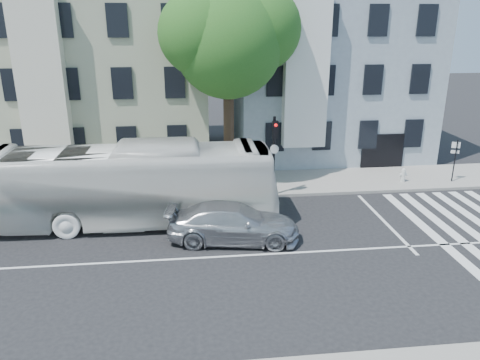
{
  "coord_description": "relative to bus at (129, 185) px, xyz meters",
  "views": [
    {
      "loc": [
        -2.17,
        -16.02,
        8.67
      ],
      "look_at": [
        -0.12,
        2.03,
        2.4
      ],
      "focal_mm": 35.0,
      "sensor_mm": 36.0,
      "label": 1
    }
  ],
  "objects": [
    {
      "name": "ground",
      "position": [
        4.82,
        -3.67,
        -1.8
      ],
      "size": [
        120.0,
        120.0,
        0.0
      ],
      "primitive_type": "plane",
      "color": "black",
      "rests_on": "ground"
    },
    {
      "name": "sidewalk_far",
      "position": [
        4.82,
        4.33,
        -1.72
      ],
      "size": [
        80.0,
        4.0,
        0.15
      ],
      "primitive_type": "cube",
      "color": "gray",
      "rests_on": "ground"
    },
    {
      "name": "building_left",
      "position": [
        -2.18,
        11.33,
        3.7
      ],
      "size": [
        12.0,
        10.0,
        11.0
      ],
      "primitive_type": "cube",
      "color": "#9BA086",
      "rests_on": "ground"
    },
    {
      "name": "building_right",
      "position": [
        11.82,
        11.33,
        3.7
      ],
      "size": [
        12.0,
        10.0,
        11.0
      ],
      "primitive_type": "cube",
      "color": "#8692A0",
      "rests_on": "ground"
    },
    {
      "name": "street_tree",
      "position": [
        4.88,
        5.07,
        6.03
      ],
      "size": [
        7.3,
        5.9,
        11.1
      ],
      "color": "#2D2116",
      "rests_on": "ground"
    },
    {
      "name": "bus",
      "position": [
        0.0,
        0.0,
        0.0
      ],
      "size": [
        3.18,
        12.94,
        3.6
      ],
      "primitive_type": "imported",
      "rotation": [
        0.0,
        0.0,
        1.56
      ],
      "color": "silver",
      "rests_on": "ground"
    },
    {
      "name": "sedan",
      "position": [
        4.35,
        -2.29,
        -1.02
      ],
      "size": [
        2.94,
        5.63,
        1.56
      ],
      "primitive_type": "imported",
      "rotation": [
        0.0,
        0.0,
        1.43
      ],
      "color": "#B5B6BC",
      "rests_on": "ground"
    },
    {
      "name": "hedge",
      "position": [
        1.53,
        2.64,
        -1.3
      ],
      "size": [
        8.53,
        2.17,
        0.7
      ],
      "primitive_type": null,
      "rotation": [
        0.0,
        0.0,
        -0.16
      ],
      "color": "#21551B",
      "rests_on": "sidewalk_far"
    },
    {
      "name": "traffic_signal",
      "position": [
        6.84,
        2.27,
        0.91
      ],
      "size": [
        0.44,
        0.53,
        4.2
      ],
      "rotation": [
        0.0,
        0.0,
        0.03
      ],
      "color": "black",
      "rests_on": "ground"
    },
    {
      "name": "fire_hydrant",
      "position": [
        14.33,
        3.56,
        -1.25
      ],
      "size": [
        0.43,
        0.25,
        0.78
      ],
      "rotation": [
        0.0,
        0.0,
        0.08
      ],
      "color": "silver",
      "rests_on": "sidewalk_far"
    },
    {
      "name": "far_sign_pole",
      "position": [
        17.08,
        3.36,
        -0.13
      ],
      "size": [
        0.41,
        0.23,
        2.37
      ],
      "rotation": [
        0.0,
        0.0,
        -0.38
      ],
      "color": "black",
      "rests_on": "sidewalk_far"
    }
  ]
}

